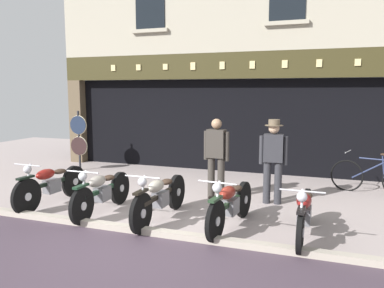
{
  "coord_description": "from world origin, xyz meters",
  "views": [
    {
      "loc": [
        2.84,
        -5.26,
        2.26
      ],
      "look_at": [
        -0.01,
        2.63,
        1.12
      ],
      "focal_mm": 36.24,
      "sensor_mm": 36.0,
      "label": 1
    }
  ],
  "objects_px": {
    "shopkeeper_center": "(273,157)",
    "advert_board_near": "(322,113)",
    "leaning_bicycle": "(373,177)",
    "motorcycle_center": "(160,196)",
    "motorcycle_center_right": "(230,204)",
    "motorcycle_center_left": "(102,191)",
    "motorcycle_right": "(304,212)",
    "salesman_left": "(216,155)",
    "motorcycle_left": "(51,184)",
    "tyre_sign_pole": "(79,136)",
    "advert_board_far": "(364,117)"
  },
  "relations": [
    {
      "from": "salesman_left",
      "to": "motorcycle_left",
      "type": "bearing_deg",
      "value": 32.99
    },
    {
      "from": "leaning_bicycle",
      "to": "motorcycle_center",
      "type": "bearing_deg",
      "value": 146.3
    },
    {
      "from": "motorcycle_right",
      "to": "tyre_sign_pole",
      "type": "xyz_separation_m",
      "value": [
        -6.44,
        3.19,
        0.58
      ]
    },
    {
      "from": "salesman_left",
      "to": "shopkeeper_center",
      "type": "bearing_deg",
      "value": -170.79
    },
    {
      "from": "motorcycle_left",
      "to": "motorcycle_center_left",
      "type": "xyz_separation_m",
      "value": [
        1.25,
        -0.12,
        -0.01
      ]
    },
    {
      "from": "salesman_left",
      "to": "leaning_bicycle",
      "type": "relative_size",
      "value": 0.96
    },
    {
      "from": "motorcycle_left",
      "to": "motorcycle_center",
      "type": "distance_m",
      "value": 2.42
    },
    {
      "from": "salesman_left",
      "to": "advert_board_near",
      "type": "bearing_deg",
      "value": -117.93
    },
    {
      "from": "motorcycle_center_left",
      "to": "salesman_left",
      "type": "xyz_separation_m",
      "value": [
        1.72,
        1.66,
        0.52
      ]
    },
    {
      "from": "salesman_left",
      "to": "leaning_bicycle",
      "type": "distance_m",
      "value": 3.56
    },
    {
      "from": "shopkeeper_center",
      "to": "advert_board_near",
      "type": "bearing_deg",
      "value": -109.67
    },
    {
      "from": "motorcycle_center",
      "to": "motorcycle_center_right",
      "type": "relative_size",
      "value": 1.07
    },
    {
      "from": "leaning_bicycle",
      "to": "motorcycle_center_left",
      "type": "bearing_deg",
      "value": 138.91
    },
    {
      "from": "motorcycle_center_right",
      "to": "advert_board_near",
      "type": "height_order",
      "value": "advert_board_near"
    },
    {
      "from": "tyre_sign_pole",
      "to": "leaning_bicycle",
      "type": "distance_m",
      "value": 7.71
    },
    {
      "from": "motorcycle_left",
      "to": "motorcycle_right",
      "type": "xyz_separation_m",
      "value": [
        4.86,
        -0.09,
        -0.02
      ]
    },
    {
      "from": "motorcycle_center_left",
      "to": "motorcycle_right",
      "type": "distance_m",
      "value": 3.61
    },
    {
      "from": "motorcycle_center",
      "to": "salesman_left",
      "type": "bearing_deg",
      "value": -107.14
    },
    {
      "from": "motorcycle_left",
      "to": "salesman_left",
      "type": "xyz_separation_m",
      "value": [
        2.96,
        1.54,
        0.51
      ]
    },
    {
      "from": "tyre_sign_pole",
      "to": "advert_board_near",
      "type": "distance_m",
      "value": 6.71
    },
    {
      "from": "motorcycle_left",
      "to": "motorcycle_right",
      "type": "distance_m",
      "value": 4.86
    },
    {
      "from": "motorcycle_center_right",
      "to": "shopkeeper_center",
      "type": "xyz_separation_m",
      "value": [
        0.44,
        1.7,
        0.53
      ]
    },
    {
      "from": "tyre_sign_pole",
      "to": "leaning_bicycle",
      "type": "bearing_deg",
      "value": 0.04
    },
    {
      "from": "motorcycle_center_left",
      "to": "motorcycle_right",
      "type": "bearing_deg",
      "value": 179.51
    },
    {
      "from": "salesman_left",
      "to": "advert_board_near",
      "type": "xyz_separation_m",
      "value": [
        1.98,
        2.99,
        0.76
      ]
    },
    {
      "from": "motorcycle_left",
      "to": "motorcycle_center_left",
      "type": "relative_size",
      "value": 1.02
    },
    {
      "from": "motorcycle_center_right",
      "to": "salesman_left",
      "type": "bearing_deg",
      "value": -59.67
    },
    {
      "from": "motorcycle_center",
      "to": "advert_board_far",
      "type": "relative_size",
      "value": 2.13
    },
    {
      "from": "advert_board_near",
      "to": "motorcycle_center_right",
      "type": "bearing_deg",
      "value": -105.19
    },
    {
      "from": "motorcycle_left",
      "to": "motorcycle_center_right",
      "type": "relative_size",
      "value": 1.02
    },
    {
      "from": "motorcycle_center_left",
      "to": "tyre_sign_pole",
      "type": "bearing_deg",
      "value": -49.75
    },
    {
      "from": "motorcycle_right",
      "to": "shopkeeper_center",
      "type": "xyz_separation_m",
      "value": [
        -0.73,
        1.71,
        0.54
      ]
    },
    {
      "from": "motorcycle_center_left",
      "to": "advert_board_far",
      "type": "distance_m",
      "value": 6.74
    },
    {
      "from": "advert_board_near",
      "to": "salesman_left",
      "type": "bearing_deg",
      "value": -123.42
    },
    {
      "from": "motorcycle_left",
      "to": "salesman_left",
      "type": "distance_m",
      "value": 3.38
    },
    {
      "from": "motorcycle_center",
      "to": "shopkeeper_center",
      "type": "xyz_separation_m",
      "value": [
        1.71,
        1.72,
        0.53
      ]
    },
    {
      "from": "salesman_left",
      "to": "advert_board_far",
      "type": "distance_m",
      "value": 4.29
    },
    {
      "from": "motorcycle_center_left",
      "to": "advert_board_near",
      "type": "height_order",
      "value": "advert_board_near"
    },
    {
      "from": "motorcycle_center_right",
      "to": "advert_board_near",
      "type": "distance_m",
      "value": 4.96
    },
    {
      "from": "motorcycle_center_right",
      "to": "motorcycle_center_left",
      "type": "bearing_deg",
      "value": 7.31
    },
    {
      "from": "motorcycle_left",
      "to": "shopkeeper_center",
      "type": "relative_size",
      "value": 1.16
    },
    {
      "from": "motorcycle_left",
      "to": "advert_board_near",
      "type": "relative_size",
      "value": 1.98
    },
    {
      "from": "motorcycle_right",
      "to": "advert_board_far",
      "type": "distance_m",
      "value": 4.91
    },
    {
      "from": "motorcycle_left",
      "to": "advert_board_near",
      "type": "bearing_deg",
      "value": -134.57
    },
    {
      "from": "tyre_sign_pole",
      "to": "leaning_bicycle",
      "type": "height_order",
      "value": "tyre_sign_pole"
    },
    {
      "from": "salesman_left",
      "to": "advert_board_far",
      "type": "bearing_deg",
      "value": -129.58
    },
    {
      "from": "motorcycle_center_right",
      "to": "leaning_bicycle",
      "type": "relative_size",
      "value": 1.11
    },
    {
      "from": "motorcycle_center_right",
      "to": "leaning_bicycle",
      "type": "distance_m",
      "value": 4.01
    },
    {
      "from": "tyre_sign_pole",
      "to": "advert_board_near",
      "type": "relative_size",
      "value": 1.7
    },
    {
      "from": "motorcycle_center",
      "to": "advert_board_far",
      "type": "xyz_separation_m",
      "value": [
        3.55,
        4.63,
        1.2
      ]
    }
  ]
}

